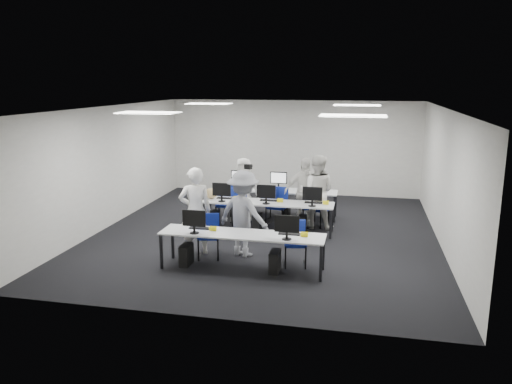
% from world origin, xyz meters
% --- Properties ---
extents(room, '(9.00, 9.02, 3.00)m').
position_xyz_m(room, '(0.00, 0.00, 1.50)').
color(room, black).
rests_on(room, ground).
extents(ceiling_panels, '(5.20, 4.60, 0.02)m').
position_xyz_m(ceiling_panels, '(0.00, 0.00, 2.98)').
color(ceiling_panels, white).
rests_on(ceiling_panels, room).
extents(desk_front, '(3.20, 0.70, 0.73)m').
position_xyz_m(desk_front, '(0.00, -2.40, 0.68)').
color(desk_front, silver).
rests_on(desk_front, ground).
extents(desk_mid, '(3.20, 0.70, 0.73)m').
position_xyz_m(desk_mid, '(0.00, 0.20, 0.68)').
color(desk_mid, silver).
rests_on(desk_mid, ground).
extents(desk_back, '(3.20, 0.70, 0.73)m').
position_xyz_m(desk_back, '(0.00, 1.60, 0.68)').
color(desk_back, silver).
rests_on(desk_back, ground).
extents(equipment_front, '(2.51, 0.41, 1.19)m').
position_xyz_m(equipment_front, '(-0.19, -2.42, 0.36)').
color(equipment_front, '#0C24A3').
rests_on(equipment_front, desk_front).
extents(equipment_mid, '(2.91, 0.41, 1.19)m').
position_xyz_m(equipment_mid, '(-0.19, 0.18, 0.36)').
color(equipment_mid, white).
rests_on(equipment_mid, desk_mid).
extents(equipment_back, '(2.91, 0.41, 1.19)m').
position_xyz_m(equipment_back, '(0.19, 1.62, 0.36)').
color(equipment_back, white).
rests_on(equipment_back, desk_back).
extents(chair_0, '(0.53, 0.56, 0.90)m').
position_xyz_m(chair_0, '(-0.84, -1.87, 0.28)').
color(chair_0, navy).
rests_on(chair_0, ground).
extents(chair_1, '(0.51, 0.54, 0.88)m').
position_xyz_m(chair_1, '(0.98, -1.94, 0.28)').
color(chair_1, navy).
rests_on(chair_1, ground).
extents(chair_2, '(0.51, 0.55, 0.96)m').
position_xyz_m(chair_2, '(-1.18, 0.67, 0.30)').
color(chair_2, navy).
rests_on(chair_2, ground).
extents(chair_3, '(0.54, 0.58, 0.96)m').
position_xyz_m(chair_3, '(0.14, 0.75, 0.30)').
color(chair_3, navy).
rests_on(chair_3, ground).
extents(chair_4, '(0.56, 0.59, 0.98)m').
position_xyz_m(chair_4, '(1.00, 0.87, 0.31)').
color(chair_4, navy).
rests_on(chair_4, ground).
extents(chair_5, '(0.56, 0.59, 0.92)m').
position_xyz_m(chair_5, '(-0.92, 0.95, 0.29)').
color(chair_5, navy).
rests_on(chair_5, ground).
extents(chair_6, '(0.59, 0.62, 0.94)m').
position_xyz_m(chair_6, '(-0.02, 1.09, 0.30)').
color(chair_6, navy).
rests_on(chair_6, ground).
extents(chair_7, '(0.47, 0.50, 0.83)m').
position_xyz_m(chair_7, '(1.21, 0.92, 0.26)').
color(chair_7, navy).
rests_on(chair_7, ground).
extents(handbag, '(0.35, 0.25, 0.26)m').
position_xyz_m(handbag, '(-1.45, 0.26, 0.86)').
color(handbag, '#9E7E51').
rests_on(handbag, desk_mid).
extents(student_0, '(0.80, 0.69, 1.87)m').
position_xyz_m(student_0, '(-1.17, -1.72, 0.93)').
color(student_0, beige).
rests_on(student_0, ground).
extents(student_1, '(0.94, 0.75, 1.84)m').
position_xyz_m(student_1, '(1.14, 0.74, 0.92)').
color(student_1, beige).
rests_on(student_1, ground).
extents(student_2, '(0.91, 0.72, 1.64)m').
position_xyz_m(student_2, '(-0.82, 1.14, 0.82)').
color(student_2, beige).
rests_on(student_2, ground).
extents(student_3, '(1.11, 0.76, 1.75)m').
position_xyz_m(student_3, '(0.81, 0.86, 0.87)').
color(student_3, beige).
rests_on(student_3, ground).
extents(photographer, '(1.33, 1.05, 1.81)m').
position_xyz_m(photographer, '(-0.16, -1.61, 0.91)').
color(photographer, gray).
rests_on(photographer, ground).
extents(dslr_camera, '(0.20, 0.22, 0.10)m').
position_xyz_m(dslr_camera, '(-0.10, -1.44, 1.87)').
color(dslr_camera, black).
rests_on(dslr_camera, photographer).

